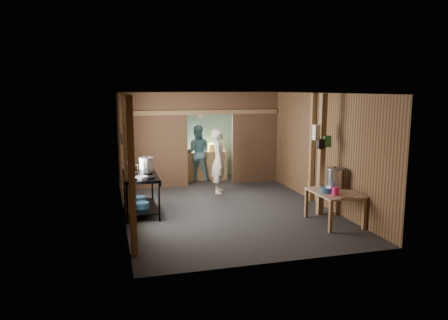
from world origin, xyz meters
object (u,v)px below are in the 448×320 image
object	(u,v)px
prep_table	(334,207)
cook	(219,161)
stove_pot_large	(146,165)
yellow_tub	(215,147)
pink_bucket	(335,191)
gas_range	(141,194)
stock_pot	(335,178)

from	to	relation	value
prep_table	cook	distance (m)	3.54
stove_pot_large	cook	world-z (taller)	cook
cook	yellow_tub	bearing A→B (deg)	5.39
pink_bucket	cook	bearing A→B (deg)	113.33
gas_range	prep_table	distance (m)	4.09
stock_pot	cook	xyz separation A→B (m)	(-1.77, 2.80, -0.01)
yellow_tub	cook	size ratio (longest dim) A/B	0.23
yellow_tub	prep_table	bearing A→B (deg)	-75.56
stock_pot	pink_bucket	xyz separation A→B (m)	(-0.31, -0.57, -0.12)
stove_pot_large	yellow_tub	bearing A→B (deg)	50.81
prep_table	pink_bucket	world-z (taller)	pink_bucket
prep_table	pink_bucket	bearing A→B (deg)	-117.60
yellow_tub	cook	world-z (taller)	cook
prep_table	yellow_tub	distance (m)	5.09
pink_bucket	stock_pot	bearing A→B (deg)	61.50
stove_pot_large	cook	xyz separation A→B (m)	(1.95, 1.03, -0.18)
stock_pot	yellow_tub	distance (m)	4.79
prep_table	yellow_tub	bearing A→B (deg)	104.44
stove_pot_large	pink_bucket	xyz separation A→B (m)	(3.41, -2.34, -0.28)
stove_pot_large	cook	size ratio (longest dim) A/B	0.19
gas_range	cook	distance (m)	2.58
stock_pot	yellow_tub	world-z (taller)	stock_pot
stove_pot_large	cook	bearing A→B (deg)	27.81
gas_range	stove_pot_large	size ratio (longest dim) A/B	4.52
prep_table	stove_pot_large	size ratio (longest dim) A/B	3.38
gas_range	cook	world-z (taller)	cook
stock_pot	cook	distance (m)	3.31
prep_table	stove_pot_large	world-z (taller)	stove_pot_large
stove_pot_large	yellow_tub	distance (m)	3.61
cook	stove_pot_large	bearing A→B (deg)	133.74
pink_bucket	stove_pot_large	bearing A→B (deg)	145.49
gas_range	pink_bucket	bearing A→B (deg)	-28.79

